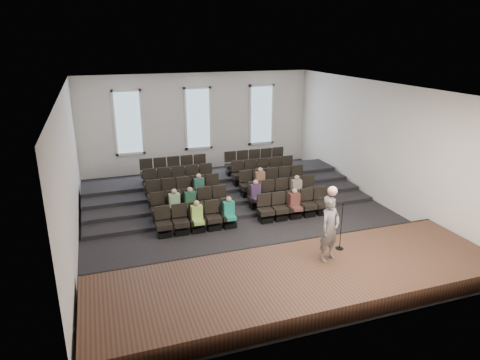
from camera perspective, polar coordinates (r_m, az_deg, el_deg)
name	(u,v)px	position (r m, az deg, el deg)	size (l,w,h in m)	color
ground	(242,218)	(16.67, 0.32, -5.10)	(14.00, 14.00, 0.00)	black
ceiling	(243,87)	(15.37, 0.35, 12.28)	(12.00, 14.00, 0.02)	white
wall_back	(198,122)	(22.42, -5.64, 7.69)	(12.00, 0.04, 5.00)	silver
wall_front	(346,235)	(9.88, 13.97, -7.10)	(12.00, 0.04, 5.00)	silver
wall_left	(69,172)	(15.05, -21.87, 1.02)	(0.04, 14.00, 5.00)	silver
wall_right	(380,144)	(18.65, 18.14, 4.64)	(0.04, 14.00, 5.00)	silver
stage	(302,279)	(12.39, 8.30, -12.95)	(11.80, 3.60, 0.50)	#4C2F20
stage_lip	(277,251)	(13.77, 4.94, -9.38)	(11.80, 0.06, 0.52)	black
risers	(219,188)	(19.41, -2.76, -1.01)	(11.80, 4.80, 0.60)	black
seating_rows	(230,189)	(17.78, -1.31, -1.20)	(6.80, 4.70, 1.67)	black
windows	(198,119)	(22.32, -5.61, 8.16)	(8.44, 0.10, 3.24)	white
audience	(234,196)	(16.60, -0.76, -2.18)	(5.45, 2.64, 1.10)	#9DD655
speaker	(330,229)	(12.57, 11.88, -6.36)	(0.71, 0.47, 1.95)	slate
mic_stand	(340,235)	(13.46, 13.25, -7.21)	(0.25, 0.25, 1.51)	black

